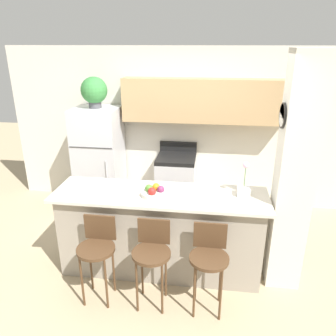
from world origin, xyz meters
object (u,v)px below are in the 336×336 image
object	(u,v)px
refrigerator	(100,159)
fruit_bowl	(154,192)
bar_stool_mid	(152,252)
stove_range	(176,183)
potted_plant_on_fridge	(94,91)
bar_stool_left	(97,248)
bar_stool_right	(209,257)
orchid_vase	(244,187)

from	to	relation	value
refrigerator	fruit_bowl	xyz separation A→B (m)	(1.19, -1.60, 0.23)
bar_stool_mid	fruit_bowl	bearing A→B (deg)	96.13
stove_range	bar_stool_mid	xyz separation A→B (m)	(-0.01, -2.12, 0.15)
refrigerator	fruit_bowl	bearing A→B (deg)	-53.34
stove_range	potted_plant_on_fridge	bearing A→B (deg)	-177.84
potted_plant_on_fridge	fruit_bowl	distance (m)	2.16
bar_stool_left	bar_stool_right	xyz separation A→B (m)	(1.15, 0.00, 0.00)
stove_range	bar_stool_mid	size ratio (longest dim) A/B	1.16
stove_range	bar_stool_mid	world-z (taller)	stove_range
orchid_vase	fruit_bowl	distance (m)	0.98
stove_range	fruit_bowl	bearing A→B (deg)	-92.04
bar_stool_right	bar_stool_left	bearing A→B (deg)	180.00
bar_stool_mid	orchid_vase	distance (m)	1.21
bar_stool_right	orchid_vase	world-z (taller)	orchid_vase
stove_range	bar_stool_mid	distance (m)	2.12
bar_stool_left	orchid_vase	bearing A→B (deg)	22.24
stove_range	bar_stool_mid	bearing A→B (deg)	-90.20
fruit_bowl	bar_stool_mid	bearing A→B (deg)	-83.87
refrigerator	potted_plant_on_fridge	size ratio (longest dim) A/B	3.55
bar_stool_left	fruit_bowl	size ratio (longest dim) A/B	3.07
refrigerator	stove_range	bearing A→B (deg)	2.16
refrigerator	orchid_vase	size ratio (longest dim) A/B	4.19
refrigerator	bar_stool_right	world-z (taller)	refrigerator
stove_range	refrigerator	bearing A→B (deg)	-177.84
refrigerator	potted_plant_on_fridge	xyz separation A→B (m)	(-0.00, 0.00, 1.08)
stove_range	orchid_vase	xyz separation A→B (m)	(0.91, -1.51, 0.65)
refrigerator	bar_stool_right	size ratio (longest dim) A/B	1.80
bar_stool_mid	orchid_vase	bearing A→B (deg)	33.60
orchid_vase	fruit_bowl	size ratio (longest dim) A/B	1.32
stove_range	potted_plant_on_fridge	world-z (taller)	potted_plant_on_fridge
bar_stool_mid	bar_stool_right	distance (m)	0.57
bar_stool_right	bar_stool_mid	bearing A→B (deg)	180.00
refrigerator	stove_range	distance (m)	1.30
bar_stool_left	bar_stool_mid	size ratio (longest dim) A/B	1.00
stove_range	orchid_vase	world-z (taller)	orchid_vase
stove_range	potted_plant_on_fridge	size ratio (longest dim) A/B	2.29
stove_range	fruit_bowl	xyz separation A→B (m)	(-0.06, -1.64, 0.60)
bar_stool_mid	stove_range	bearing A→B (deg)	89.80
orchid_vase	potted_plant_on_fridge	bearing A→B (deg)	145.91
refrigerator	stove_range	xyz separation A→B (m)	(1.25, 0.05, -0.37)
bar_stool_right	fruit_bowl	distance (m)	0.90
potted_plant_on_fridge	fruit_bowl	size ratio (longest dim) A/B	1.56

